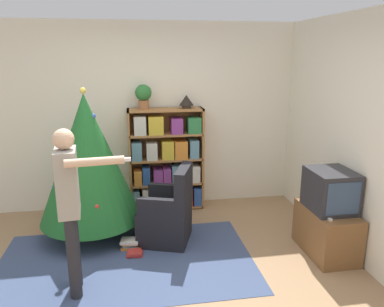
% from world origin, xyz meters
% --- Properties ---
extents(ground_plane, '(14.00, 14.00, 0.00)m').
position_xyz_m(ground_plane, '(0.00, 0.00, 0.00)').
color(ground_plane, '#9E7A56').
extents(wall_back, '(8.00, 0.10, 2.60)m').
position_xyz_m(wall_back, '(0.00, 2.10, 1.30)').
color(wall_back, silver).
rests_on(wall_back, ground_plane).
extents(wall_right, '(0.10, 8.00, 2.60)m').
position_xyz_m(wall_right, '(2.15, 0.00, 1.30)').
color(wall_right, silver).
rests_on(wall_right, ground_plane).
extents(area_rug, '(2.71, 1.61, 0.01)m').
position_xyz_m(area_rug, '(-0.34, 0.45, 0.00)').
color(area_rug, '#3D4C70').
rests_on(area_rug, ground_plane).
extents(bookshelf, '(1.04, 0.31, 1.44)m').
position_xyz_m(bookshelf, '(0.25, 1.87, 0.69)').
color(bookshelf, '#A8703D').
rests_on(bookshelf, ground_plane).
extents(tv_stand, '(0.45, 0.77, 0.52)m').
position_xyz_m(tv_stand, '(1.86, 0.30, 0.26)').
color(tv_stand, brown).
rests_on(tv_stand, ground_plane).
extents(television, '(0.44, 0.51, 0.44)m').
position_xyz_m(television, '(1.86, 0.30, 0.74)').
color(television, '#28282D').
rests_on(television, tv_stand).
extents(game_remote, '(0.04, 0.12, 0.02)m').
position_xyz_m(game_remote, '(1.73, 0.07, 0.53)').
color(game_remote, white).
rests_on(game_remote, tv_stand).
extents(christmas_tree, '(1.20, 1.20, 1.80)m').
position_xyz_m(christmas_tree, '(-0.74, 1.17, 0.97)').
color(christmas_tree, '#4C3323').
rests_on(christmas_tree, ground_plane).
extents(armchair, '(0.72, 0.71, 0.92)m').
position_xyz_m(armchair, '(0.16, 0.87, 0.32)').
color(armchair, black).
rests_on(armchair, ground_plane).
extents(standing_person, '(0.66, 0.47, 1.55)m').
position_xyz_m(standing_person, '(-0.78, 0.02, 0.92)').
color(standing_person, '#232328').
rests_on(standing_person, ground_plane).
extents(potted_plant, '(0.22, 0.22, 0.33)m').
position_xyz_m(potted_plant, '(-0.05, 1.88, 1.63)').
color(potted_plant, '#935B38').
rests_on(potted_plant, bookshelf).
extents(table_lamp, '(0.20, 0.20, 0.18)m').
position_xyz_m(table_lamp, '(0.53, 1.88, 1.55)').
color(table_lamp, '#473828').
rests_on(table_lamp, bookshelf).
extents(book_pile_near_tree, '(0.23, 0.19, 0.11)m').
position_xyz_m(book_pile_near_tree, '(-0.30, 0.75, 0.06)').
color(book_pile_near_tree, orange).
rests_on(book_pile_near_tree, ground_plane).
extents(book_pile_by_chair, '(0.19, 0.16, 0.05)m').
position_xyz_m(book_pile_by_chair, '(-0.24, 0.58, 0.03)').
color(book_pile_by_chair, '#B22D28').
rests_on(book_pile_by_chair, ground_plane).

